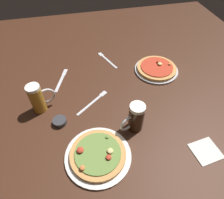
% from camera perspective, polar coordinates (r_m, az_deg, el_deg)
% --- Properties ---
extents(ground_plane, '(2.40, 2.40, 0.03)m').
position_cam_1_polar(ground_plane, '(1.14, -0.00, -1.19)').
color(ground_plane, '#3D2114').
extents(pizza_plate_near, '(0.30, 0.30, 0.05)m').
position_cam_1_polar(pizza_plate_near, '(0.93, -4.04, -15.52)').
color(pizza_plate_near, silver).
rests_on(pizza_plate_near, ground_plane).
extents(pizza_plate_far, '(0.28, 0.28, 0.05)m').
position_cam_1_polar(pizza_plate_far, '(1.36, 12.62, 8.62)').
color(pizza_plate_far, '#B2B2B7').
rests_on(pizza_plate_far, ground_plane).
extents(beer_mug_dark, '(0.13, 0.08, 0.16)m').
position_cam_1_polar(beer_mug_dark, '(0.97, 6.73, -5.22)').
color(beer_mug_dark, black).
rests_on(beer_mug_dark, ground_plane).
extents(beer_mug_amber, '(0.13, 0.07, 0.17)m').
position_cam_1_polar(beer_mug_amber, '(1.11, -20.47, 0.34)').
color(beer_mug_amber, '#B27A23').
rests_on(beer_mug_amber, ground_plane).
extents(ramekin_sauce, '(0.07, 0.07, 0.03)m').
position_cam_1_polar(ramekin_sauce, '(1.06, -14.75, -6.10)').
color(ramekin_sauce, '#333338').
rests_on(ramekin_sauce, ground_plane).
extents(napkin_folded, '(0.14, 0.13, 0.01)m').
position_cam_1_polar(napkin_folded, '(1.05, 25.30, -13.15)').
color(napkin_folded, silver).
rests_on(napkin_folded, ground_plane).
extents(fork_left, '(0.10, 0.21, 0.01)m').
position_cam_1_polar(fork_left, '(1.43, -1.43, 11.35)').
color(fork_left, silver).
rests_on(fork_left, ground_plane).
extents(knife_right, '(0.09, 0.21, 0.01)m').
position_cam_1_polar(knife_right, '(1.30, -14.35, 5.52)').
color(knife_right, silver).
rests_on(knife_right, ground_plane).
extents(fork_spare, '(0.20, 0.16, 0.01)m').
position_cam_1_polar(fork_spare, '(1.13, -5.48, -0.70)').
color(fork_spare, silver).
rests_on(fork_spare, ground_plane).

